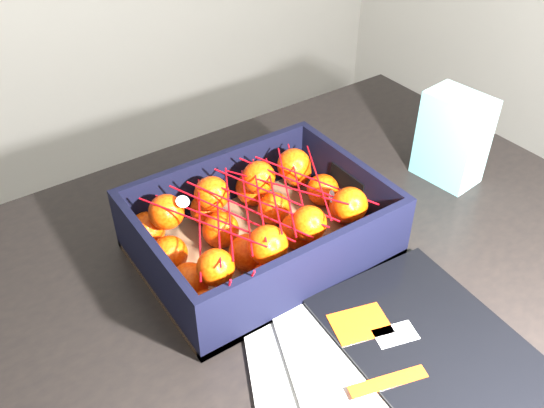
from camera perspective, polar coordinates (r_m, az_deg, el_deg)
room_shell at (r=0.32m, az=-7.94°, el=16.91°), size 3.54×3.54×2.50m
table at (r=0.95m, az=0.02°, el=-10.85°), size 1.21×0.81×0.75m
magazine_stack at (r=0.76m, az=11.03°, el=-15.86°), size 0.41×0.34×0.02m
produce_crate at (r=0.89m, az=-1.09°, el=-2.93°), size 0.36×0.27×0.11m
clementine_heap at (r=0.87m, az=-1.19°, el=-1.99°), size 0.34×0.25×0.10m
mesh_net at (r=0.84m, az=-1.30°, el=-0.12°), size 0.30×0.24×0.09m
retail_carton at (r=1.07m, az=17.36°, el=6.22°), size 0.09×0.12×0.16m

